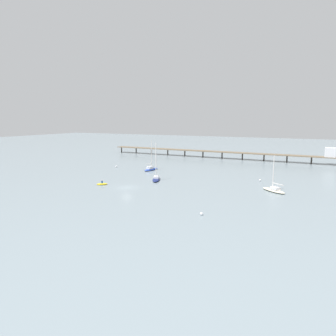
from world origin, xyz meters
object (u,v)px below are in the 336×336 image
pier (238,152)px  sailboat_navy (156,178)px  sailboat_blue (151,168)px  mooring_buoy_near (116,167)px  mooring_buoy_inner (202,214)px  sailboat_cream (274,189)px  mooring_buoy_far (260,180)px  dinghy_yellow (102,184)px

pier → sailboat_navy: sailboat_navy is taller
sailboat_blue → mooring_buoy_near: size_ratio=15.44×
pier → mooring_buoy_inner: 72.65m
mooring_buoy_near → mooring_buoy_inner: bearing=-39.6°
sailboat_cream → mooring_buoy_inner: bearing=-109.6°
mooring_buoy_inner → pier: bearing=99.9°
sailboat_blue → mooring_buoy_far: 32.58m
pier → mooring_buoy_far: bearing=-68.1°
mooring_buoy_inner → mooring_buoy_near: bearing=140.4°
mooring_buoy_near → mooring_buoy_far: mooring_buoy_near is taller
sailboat_navy → sailboat_cream: sailboat_navy is taller
sailboat_navy → mooring_buoy_near: 24.98m
dinghy_yellow → mooring_buoy_inner: bearing=-21.6°
mooring_buoy_far → mooring_buoy_inner: size_ratio=1.00×
pier → mooring_buoy_inner: (12.45, -71.53, -2.67)m
mooring_buoy_near → sailboat_cream: bearing=-13.9°
pier → sailboat_cream: size_ratio=11.46×
sailboat_cream → mooring_buoy_near: (-50.01, 12.39, -0.23)m
sailboat_navy → dinghy_yellow: bearing=-130.5°
dinghy_yellow → mooring_buoy_far: bearing=33.0°
sailboat_navy → sailboat_blue: (-8.83, 12.76, 0.03)m
pier → sailboat_blue: 40.50m
sailboat_navy → dinghy_yellow: size_ratio=3.48×
sailboat_navy → mooring_buoy_inner: (20.54, -22.04, -0.33)m
sailboat_navy → sailboat_cream: (28.51, 0.34, -0.06)m
pier → mooring_buoy_far: size_ratio=176.96×
sailboat_navy → mooring_buoy_far: size_ratio=18.78×
dinghy_yellow → pier: bearing=74.2°
sailboat_navy → mooring_buoy_inner: 30.12m
sailboat_navy → dinghy_yellow: 13.68m
pier → mooring_buoy_far: (15.60, -38.75, -2.67)m
sailboat_cream → mooring_buoy_near: sailboat_cream is taller
sailboat_blue → pier: bearing=65.3°
mooring_buoy_near → sailboat_navy: bearing=-30.6°
pier → sailboat_navy: size_ratio=9.42×
sailboat_cream → mooring_buoy_far: 11.47m
sailboat_blue → mooring_buoy_far: (32.52, -2.02, -0.36)m
pier → sailboat_cream: 53.28m
sailboat_blue → mooring_buoy_near: sailboat_blue is taller
sailboat_cream → sailboat_navy: bearing=-179.3°
dinghy_yellow → mooring_buoy_near: 26.34m
pier → mooring_buoy_far: 41.86m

